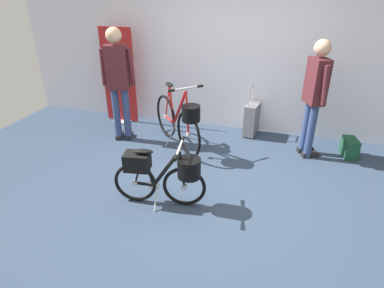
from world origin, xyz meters
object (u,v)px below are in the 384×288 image
(visitor_near_wall, at_px, (315,93))
(rolling_suitcase, at_px, (252,119))
(backpack_on_floor, at_px, (350,148))
(floor_banner_stand, at_px, (119,81))
(folding_bike_foreground, at_px, (163,173))
(display_bike_left, at_px, (180,120))
(visitor_browsing, at_px, (118,78))

(visitor_near_wall, bearing_deg, rolling_suitcase, 151.28)
(backpack_on_floor, bearing_deg, visitor_near_wall, -168.97)
(floor_banner_stand, height_order, folding_bike_foreground, floor_banner_stand)
(backpack_on_floor, bearing_deg, display_bike_left, -169.69)
(folding_bike_foreground, height_order, display_bike_left, display_bike_left)
(backpack_on_floor, bearing_deg, floor_banner_stand, 175.44)
(visitor_near_wall, xyz_separation_m, visitor_browsing, (-2.84, -0.28, 0.06))
(floor_banner_stand, height_order, backpack_on_floor, floor_banner_stand)
(folding_bike_foreground, relative_size, display_bike_left, 0.97)
(folding_bike_foreground, bearing_deg, backpack_on_floor, 39.86)
(floor_banner_stand, distance_m, visitor_near_wall, 3.26)
(display_bike_left, xyz_separation_m, visitor_near_wall, (1.85, 0.33, 0.49))
(rolling_suitcase, bearing_deg, display_bike_left, -140.76)
(visitor_browsing, height_order, rolling_suitcase, visitor_browsing)
(visitor_near_wall, bearing_deg, display_bike_left, -169.93)
(display_bike_left, height_order, visitor_browsing, visitor_browsing)
(display_bike_left, relative_size, rolling_suitcase, 1.32)
(floor_banner_stand, bearing_deg, display_bike_left, -28.91)
(folding_bike_foreground, distance_m, display_bike_left, 1.42)
(visitor_browsing, distance_m, backpack_on_floor, 3.60)
(visitor_browsing, bearing_deg, rolling_suitcase, 20.94)
(display_bike_left, bearing_deg, floor_banner_stand, 151.09)
(rolling_suitcase, height_order, backpack_on_floor, rolling_suitcase)
(floor_banner_stand, xyz_separation_m, display_bike_left, (1.37, -0.76, -0.28))
(folding_bike_foreground, distance_m, visitor_near_wall, 2.40)
(folding_bike_foreground, xyz_separation_m, display_bike_left, (-0.27, 1.39, 0.06))
(visitor_near_wall, bearing_deg, floor_banner_stand, 172.43)
(backpack_on_floor, bearing_deg, rolling_suitcase, 166.65)
(rolling_suitcase, relative_size, backpack_on_floor, 2.50)
(floor_banner_stand, height_order, rolling_suitcase, floor_banner_stand)
(display_bike_left, bearing_deg, visitor_browsing, 177.19)
(folding_bike_foreground, bearing_deg, visitor_browsing, 131.13)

